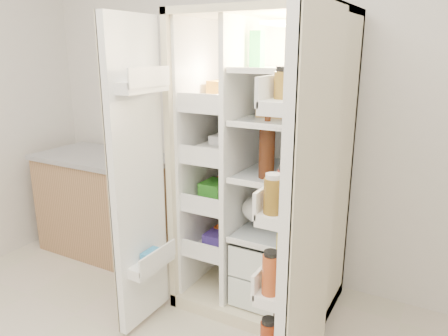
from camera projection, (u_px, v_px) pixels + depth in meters
The scene contains 5 objects.
wall_back at pixel (284, 86), 2.78m from camera, with size 4.00×0.02×2.70m, color silver.
refrigerator at pixel (267, 190), 2.63m from camera, with size 0.92×0.70×1.80m.
freezer_door at pixel (138, 180), 2.32m from camera, with size 0.15×0.40×1.72m.
fridge_door at pixel (304, 223), 1.79m from camera, with size 0.17×0.58×1.72m.
kitchen_counter at pixel (108, 204), 3.37m from camera, with size 1.09×0.58×0.79m.
Camera 1 is at (1.03, -0.66, 1.58)m, focal length 34.00 mm.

